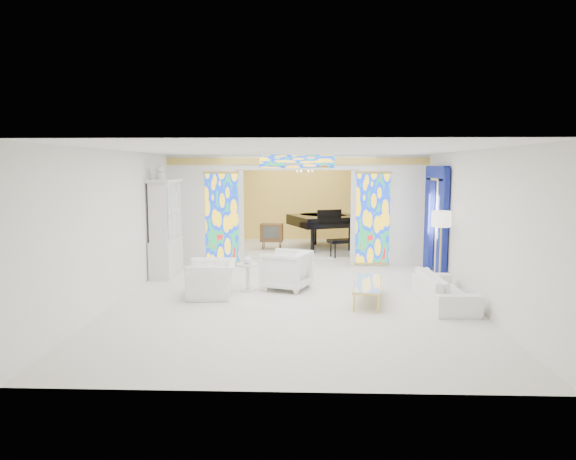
{
  "coord_description": "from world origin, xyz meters",
  "views": [
    {
      "loc": [
        0.24,
        -11.84,
        2.67
      ],
      "look_at": [
        -0.18,
        0.2,
        1.19
      ],
      "focal_mm": 32.0,
      "sensor_mm": 36.0,
      "label": 1
    }
  ],
  "objects_px": {
    "armchair_left": "(212,279)",
    "armchair_right": "(286,270)",
    "grand_piano": "(324,221)",
    "coffee_table": "(367,284)",
    "sofa": "(444,289)",
    "china_cabinet": "(166,228)",
    "tv_console": "(272,233)"
  },
  "relations": [
    {
      "from": "china_cabinet",
      "to": "coffee_table",
      "type": "xyz_separation_m",
      "value": [
        4.69,
        -2.38,
        -0.82
      ]
    },
    {
      "from": "armchair_right",
      "to": "tv_console",
      "type": "relative_size",
      "value": 1.21
    },
    {
      "from": "armchair_left",
      "to": "armchair_right",
      "type": "bearing_deg",
      "value": 107.81
    },
    {
      "from": "china_cabinet",
      "to": "armchair_left",
      "type": "xyz_separation_m",
      "value": [
        1.51,
        -2.07,
        -0.81
      ]
    },
    {
      "from": "armchair_right",
      "to": "coffee_table",
      "type": "distance_m",
      "value": 1.92
    },
    {
      "from": "coffee_table",
      "to": "grand_piano",
      "type": "relative_size",
      "value": 0.51
    },
    {
      "from": "armchair_left",
      "to": "sofa",
      "type": "height_order",
      "value": "armchair_left"
    },
    {
      "from": "china_cabinet",
      "to": "armchair_left",
      "type": "bearing_deg",
      "value": -53.81
    },
    {
      "from": "tv_console",
      "to": "china_cabinet",
      "type": "bearing_deg",
      "value": -125.61
    },
    {
      "from": "china_cabinet",
      "to": "sofa",
      "type": "distance_m",
      "value": 6.73
    },
    {
      "from": "grand_piano",
      "to": "tv_console",
      "type": "height_order",
      "value": "grand_piano"
    },
    {
      "from": "armchair_left",
      "to": "sofa",
      "type": "relative_size",
      "value": 0.54
    },
    {
      "from": "armchair_right",
      "to": "tv_console",
      "type": "distance_m",
      "value": 4.46
    },
    {
      "from": "armchair_left",
      "to": "grand_piano",
      "type": "bearing_deg",
      "value": 149.87
    },
    {
      "from": "coffee_table",
      "to": "china_cabinet",
      "type": "bearing_deg",
      "value": 153.09
    },
    {
      "from": "sofa",
      "to": "grand_piano",
      "type": "xyz_separation_m",
      "value": [
        -2.15,
        6.0,
        0.72
      ]
    },
    {
      "from": "china_cabinet",
      "to": "armchair_right",
      "type": "height_order",
      "value": "china_cabinet"
    },
    {
      "from": "armchair_right",
      "to": "grand_piano",
      "type": "bearing_deg",
      "value": -170.67
    },
    {
      "from": "armchair_left",
      "to": "coffee_table",
      "type": "height_order",
      "value": "armchair_left"
    },
    {
      "from": "armchair_right",
      "to": "tv_console",
      "type": "bearing_deg",
      "value": -151.35
    },
    {
      "from": "sofa",
      "to": "china_cabinet",
      "type": "bearing_deg",
      "value": 66.19
    },
    {
      "from": "armchair_left",
      "to": "sofa",
      "type": "distance_m",
      "value": 4.68
    },
    {
      "from": "sofa",
      "to": "armchair_left",
      "type": "bearing_deg",
      "value": 82.73
    },
    {
      "from": "armchair_right",
      "to": "grand_piano",
      "type": "height_order",
      "value": "grand_piano"
    },
    {
      "from": "china_cabinet",
      "to": "tv_console",
      "type": "distance_m",
      "value": 3.89
    },
    {
      "from": "armchair_left",
      "to": "coffee_table",
      "type": "xyz_separation_m",
      "value": [
        3.18,
        -0.31,
        -0.01
      ]
    },
    {
      "from": "armchair_left",
      "to": "sofa",
      "type": "xyz_separation_m",
      "value": [
        4.65,
        -0.48,
        -0.06
      ]
    },
    {
      "from": "armchair_left",
      "to": "armchair_right",
      "type": "relative_size",
      "value": 1.18
    },
    {
      "from": "sofa",
      "to": "grand_piano",
      "type": "distance_m",
      "value": 6.42
    },
    {
      "from": "china_cabinet",
      "to": "grand_piano",
      "type": "xyz_separation_m",
      "value": [
        4.01,
        3.45,
        -0.15
      ]
    },
    {
      "from": "grand_piano",
      "to": "coffee_table",
      "type": "bearing_deg",
      "value": -106.42
    },
    {
      "from": "armchair_left",
      "to": "armchair_right",
      "type": "height_order",
      "value": "armchair_right"
    }
  ]
}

